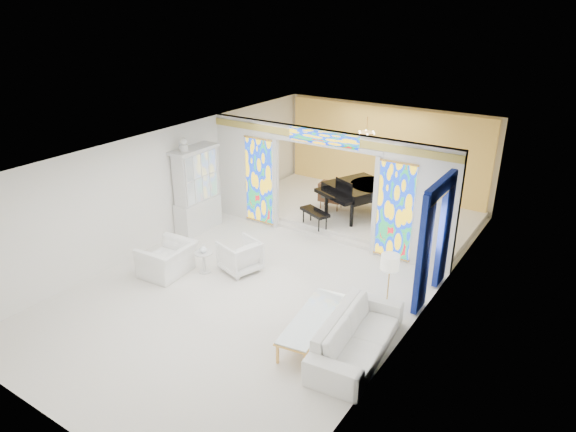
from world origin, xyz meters
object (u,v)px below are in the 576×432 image
Objects in this scene: sofa at (357,335)px; grand_piano at (365,190)px; china_cabinet at (197,191)px; tv_console at (331,192)px; coffee_table at (312,318)px; armchair_right at (240,256)px; armchair_left at (167,259)px.

sofa is 0.86× the size of grand_piano.
china_cabinet reaches higher than tv_console.
china_cabinet reaches higher than coffee_table.
armchair_right is at bearing 65.30° from sofa.
tv_console is (-3.63, 5.58, 0.32)m from sofa.
sofa reaches higher than coffee_table.
sofa is 3.22× the size of tv_console.
grand_piano is at bearing -3.93° from tv_console.
china_cabinet is 1.06× the size of sofa.
coffee_table is (2.80, -1.33, 0.04)m from armchair_right.
china_cabinet reaches higher than armchair_right.
armchair_left is at bearing 176.38° from coffee_table.
coffee_table is at bearing 81.55° from armchair_right.
coffee_table is 2.68× the size of tv_console.
armchair_left is 0.54× the size of coffee_table.
china_cabinet reaches higher than sofa.
armchair_right is at bearing 154.59° from coffee_table.
china_cabinet is at bearing -136.79° from tv_console.
armchair_left is at bearing 81.90° from sofa.
coffee_table is 5.94m from grand_piano.
tv_console is at bearing -153.13° from grand_piano.
coffee_table is 0.72× the size of grand_piano.
grand_piano is at bearing 106.14° from coffee_table.
sofa is at bearing -41.87° from grand_piano.
grand_piano reaches higher than sofa.
tv_console is (2.54, 3.06, -0.47)m from china_cabinet.
china_cabinet is 0.91× the size of grand_piano.
armchair_left is at bearing -63.88° from china_cabinet.
coffee_table is at bearing -71.41° from tv_console.
coffee_table is at bearing 87.47° from sofa.
tv_console is at bearing -164.23° from armchair_right.
sofa is 1.20× the size of coffee_table.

